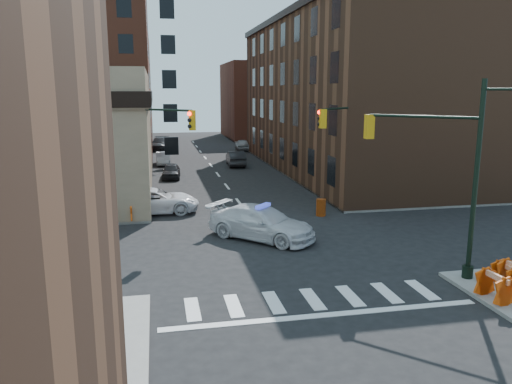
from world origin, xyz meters
name	(u,v)px	position (x,y,z in m)	size (l,w,h in m)	color
ground	(271,245)	(0.00, 0.00, 0.00)	(140.00, 140.00, 0.00)	black
sidewalk_ne	(393,153)	(23.00, 32.75, 0.07)	(34.00, 54.50, 0.15)	gray
apartment_block	(38,52)	(-18.50, 40.00, 12.00)	(25.00, 25.00, 24.00)	brown
commercial_row_ne	(350,98)	(13.00, 22.50, 7.00)	(14.00, 34.00, 14.00)	#523220
filler_nw	(87,88)	(-16.00, 62.00, 8.00)	(20.00, 18.00, 16.00)	brown
filler_ne	(274,101)	(14.00, 58.00, 6.00)	(16.00, 16.00, 12.00)	brown
signal_pole_se	(448,168)	(6.04, -5.52, 4.61)	(5.40, 5.27, 8.00)	black
signal_pole_nw	(151,150)	(-5.85, 5.34, 4.34)	(3.58, 3.67, 8.00)	black
signal_pole_ne	(344,146)	(5.84, 5.35, 4.34)	(3.67, 3.58, 8.00)	black
tree_ne_near	(285,132)	(7.50, 26.00, 3.49)	(3.00, 3.00, 4.85)	black
tree_ne_far	(268,127)	(7.50, 34.00, 3.49)	(3.00, 3.00, 4.85)	black
police_car	(261,223)	(-0.26, 1.23, 0.86)	(2.41, 5.93, 1.72)	silver
pickup	(154,201)	(-5.80, 8.09, 0.79)	(2.62, 5.69, 1.58)	white
parked_car_wnear	(171,171)	(-4.32, 20.83, 0.66)	(1.56, 3.88, 1.32)	black
parked_car_wfar	(163,158)	(-4.87, 29.29, 0.66)	(1.40, 4.01, 1.32)	#989AA1
parked_car_wdeep	(160,144)	(-5.00, 42.78, 0.82)	(2.30, 5.65, 1.64)	black
parked_car_enear	(236,158)	(2.50, 27.10, 0.78)	(1.66, 4.75, 1.57)	black
parked_car_efar	(242,145)	(5.50, 40.25, 0.73)	(1.72, 4.29, 1.46)	#909498
pedestrian_a	(74,207)	(-10.46, 6.59, 0.97)	(0.60, 0.39, 1.64)	black
pedestrian_b	(51,204)	(-11.76, 6.83, 1.14)	(0.96, 0.75, 1.97)	black
pedestrian_c	(41,197)	(-12.90, 9.69, 1.02)	(1.02, 0.43, 1.75)	#202430
barrel_road	(321,207)	(4.40, 5.27, 0.53)	(0.60, 0.60, 1.07)	#CB6109
barrel_bank	(176,204)	(-4.46, 8.09, 0.50)	(0.56, 0.56, 1.00)	#CE6309
barricade_se_a	(506,275)	(7.74, -7.38, 0.59)	(1.17, 0.58, 0.87)	#DF510A
barricade_se_c	(495,287)	(6.40, -8.50, 0.66)	(1.36, 0.68, 1.02)	#DF4B0A
barricade_nw_a	(122,213)	(-7.63, 5.70, 0.65)	(1.33, 0.66, 1.00)	#D5410A
barricade_nw_b	(43,218)	(-12.00, 5.70, 0.60)	(1.19, 0.59, 0.89)	red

